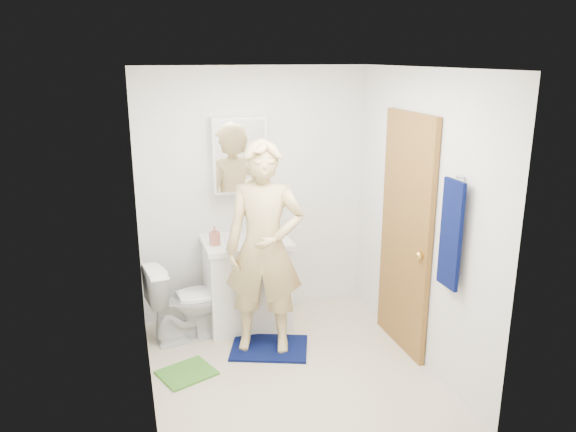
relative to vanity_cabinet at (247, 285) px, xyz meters
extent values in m
cube|color=beige|center=(0.15, -0.91, -0.41)|extent=(2.20, 2.40, 0.02)
cube|color=white|center=(0.15, -0.91, 2.01)|extent=(2.20, 2.40, 0.02)
cube|color=silver|center=(0.15, 0.30, 0.80)|extent=(2.20, 0.02, 2.40)
cube|color=silver|center=(0.15, -2.12, 0.80)|extent=(2.20, 0.02, 2.40)
cube|color=silver|center=(-0.96, -0.91, 0.80)|extent=(0.02, 2.40, 2.40)
cube|color=silver|center=(1.26, -0.91, 0.80)|extent=(0.02, 2.40, 2.40)
cube|color=white|center=(0.00, 0.00, 0.00)|extent=(0.75, 0.55, 0.80)
cube|color=white|center=(0.00, 0.00, 0.43)|extent=(0.79, 0.59, 0.05)
cylinder|color=white|center=(0.00, 0.00, 0.44)|extent=(0.40, 0.40, 0.03)
cylinder|color=silver|center=(0.00, 0.18, 0.51)|extent=(0.03, 0.03, 0.12)
cube|color=white|center=(0.00, 0.22, 1.20)|extent=(0.50, 0.12, 0.70)
cube|color=white|center=(0.00, 0.16, 1.20)|extent=(0.46, 0.01, 0.66)
cube|color=olive|center=(1.22, -0.76, 0.62)|extent=(0.05, 0.80, 2.05)
sphere|color=gold|center=(1.18, -1.08, 0.55)|extent=(0.07, 0.07, 0.07)
cube|color=#070F42|center=(1.18, -1.48, 0.85)|extent=(0.03, 0.24, 0.80)
cylinder|color=silver|center=(1.22, -1.48, 1.27)|extent=(0.06, 0.02, 0.02)
imported|color=white|center=(-0.58, -0.11, -0.04)|extent=(0.76, 0.51, 0.72)
cube|color=#070F42|center=(0.07, -0.54, -0.39)|extent=(0.78, 0.67, 0.02)
cube|color=#468B2E|center=(-0.67, -0.74, -0.39)|extent=(0.51, 0.48, 0.02)
imported|color=#AB6150|center=(-0.30, -0.07, 0.54)|extent=(0.09, 0.09, 0.18)
imported|color=#7C3B82|center=(0.20, 0.06, 0.50)|extent=(0.15, 0.15, 0.09)
imported|color=tan|center=(0.05, -0.51, 0.53)|extent=(0.77, 0.64, 1.82)
camera|label=1|loc=(-1.03, -4.81, 2.09)|focal=35.00mm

